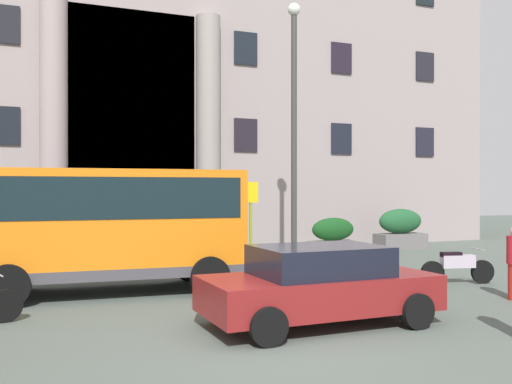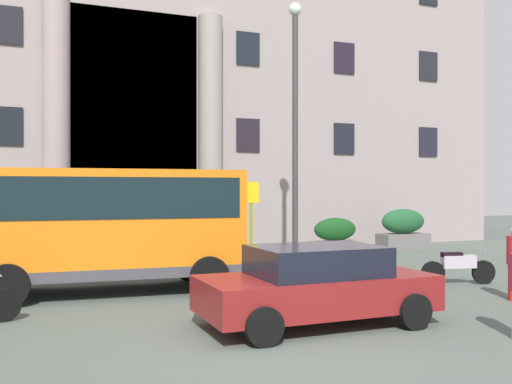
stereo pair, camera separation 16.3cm
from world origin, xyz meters
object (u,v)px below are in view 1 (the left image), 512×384
orange_minibus (111,220)px  bus_stop_sign (251,216)px  hedge_planter_far_east (400,230)px  lamppost_plaza_centre (294,115)px  parked_hatchback_near (319,284)px  hedge_planter_far_west (333,237)px  motorcycle_near_kerb (456,266)px  hedge_planter_east (143,245)px

orange_minibus → bus_stop_sign: (4.27, 1.89, -0.07)m
bus_stop_sign → hedge_planter_far_east: (7.86, 3.46, -0.84)m
lamppost_plaza_centre → parked_hatchback_near: bearing=-112.7°
parked_hatchback_near → lamppost_plaza_centre: size_ratio=0.51×
orange_minibus → lamppost_plaza_centre: lamppost_plaza_centre is taller
hedge_planter_far_west → hedge_planter_far_east: bearing=8.7°
lamppost_plaza_centre → hedge_planter_far_west: bearing=41.2°
motorcycle_near_kerb → lamppost_plaza_centre: (-2.38, 4.47, 4.28)m
bus_stop_sign → hedge_planter_far_west: bearing=33.4°
hedge_planter_far_west → lamppost_plaza_centre: size_ratio=0.22×
hedge_planter_east → parked_hatchback_near: (1.28, -9.56, 0.11)m
hedge_planter_far_east → parked_hatchback_near: (-9.15, -9.97, -0.06)m
bus_stop_sign → hedge_planter_far_east: size_ratio=1.29×
hedge_planter_east → lamppost_plaza_centre: (4.21, -2.58, 4.12)m
hedge_planter_far_east → parked_hatchback_near: 13.53m
hedge_planter_far_west → hedge_planter_far_east: hedge_planter_far_east is taller
hedge_planter_far_east → parked_hatchback_near: hedge_planter_far_east is taller
hedge_planter_far_west → bus_stop_sign: bearing=-146.6°
parked_hatchback_near → motorcycle_near_kerb: (5.31, 2.51, -0.27)m
bus_stop_sign → lamppost_plaza_centre: size_ratio=0.32×
lamppost_plaza_centre → hedge_planter_east: bearing=148.5°
hedge_planter_far_east → parked_hatchback_near: bearing=-132.5°
bus_stop_sign → parked_hatchback_near: bus_stop_sign is taller
hedge_planter_far_west → hedge_planter_east: bearing=179.2°
hedge_planter_east → parked_hatchback_near: bearing=-82.4°
hedge_planter_far_west → motorcycle_near_kerb: bearing=-93.6°
lamppost_plaza_centre → orange_minibus: bearing=-158.3°
hedge_planter_far_east → motorcycle_near_kerb: 8.40m
parked_hatchback_near → motorcycle_near_kerb: 5.88m
orange_minibus → motorcycle_near_kerb: 8.65m
motorcycle_near_kerb → lamppost_plaza_centre: bearing=131.8°
bus_stop_sign → motorcycle_near_kerb: 5.80m
motorcycle_near_kerb → hedge_planter_far_west: bearing=100.1°
hedge_planter_east → hedge_planter_far_west: 7.03m
bus_stop_sign → hedge_planter_far_west: size_ratio=1.47×
orange_minibus → hedge_planter_east: size_ratio=2.95×
hedge_planter_far_west → hedge_planter_far_east: size_ratio=0.88×
motorcycle_near_kerb → bus_stop_sign: bearing=148.8°
parked_hatchback_near → lamppost_plaza_centre: 8.57m
orange_minibus → hedge_planter_far_east: bearing=27.7°
parked_hatchback_near → motorcycle_near_kerb: parked_hatchback_near is taller
lamppost_plaza_centre → hedge_planter_far_east: bearing=25.7°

